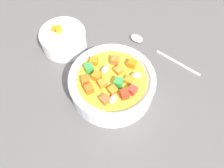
# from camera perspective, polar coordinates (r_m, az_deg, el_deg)

# --- Properties ---
(ground_plane) EXTENTS (1.40, 1.40, 0.02)m
(ground_plane) POSITION_cam_1_polar(r_m,az_deg,el_deg) (0.52, 0.00, -2.19)
(ground_plane) COLOR #565451
(soup_bowl_main) EXTENTS (0.18, 0.18, 0.07)m
(soup_bowl_main) POSITION_cam_1_polar(r_m,az_deg,el_deg) (0.48, -0.01, 0.19)
(soup_bowl_main) COLOR white
(soup_bowl_main) RESTS_ON ground_plane
(spoon) EXTENTS (0.16, 0.14, 0.01)m
(spoon) POSITION_cam_1_polar(r_m,az_deg,el_deg) (0.59, 9.45, 9.39)
(spoon) COLOR silver
(spoon) RESTS_ON ground_plane
(side_bowl_small) EXTENTS (0.11, 0.11, 0.06)m
(side_bowl_small) POSITION_cam_1_polar(r_m,az_deg,el_deg) (0.58, -12.03, 10.98)
(side_bowl_small) COLOR white
(side_bowl_small) RESTS_ON ground_plane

